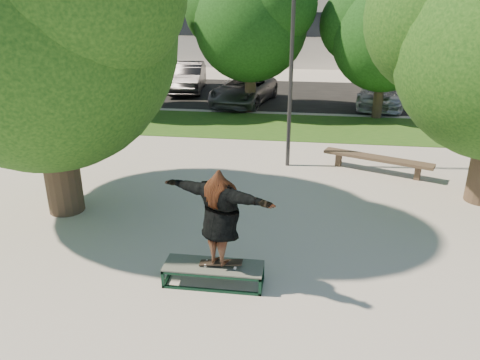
# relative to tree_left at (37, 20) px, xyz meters

# --- Properties ---
(ground) EXTENTS (120.00, 120.00, 0.00)m
(ground) POSITION_rel_tree_left_xyz_m (4.29, -1.09, -4.42)
(ground) COLOR #AFA7A1
(ground) RESTS_ON ground
(grass_strip) EXTENTS (30.00, 4.00, 0.02)m
(grass_strip) POSITION_rel_tree_left_xyz_m (5.29, 8.41, -4.41)
(grass_strip) COLOR #204F16
(grass_strip) RESTS_ON ground
(asphalt_strip) EXTENTS (40.00, 8.00, 0.01)m
(asphalt_strip) POSITION_rel_tree_left_xyz_m (4.29, 14.91, -4.42)
(asphalt_strip) COLOR black
(asphalt_strip) RESTS_ON ground
(tree_left) EXTENTS (6.96, 5.95, 7.12)m
(tree_left) POSITION_rel_tree_left_xyz_m (0.00, 0.00, 0.00)
(tree_left) COLOR #38281E
(tree_left) RESTS_ON ground
(bg_tree_left) EXTENTS (5.28, 4.51, 5.77)m
(bg_tree_left) POSITION_rel_tree_left_xyz_m (-2.28, 9.98, -0.69)
(bg_tree_left) COLOR #38281E
(bg_tree_left) RESTS_ON ground
(bg_tree_mid) EXTENTS (5.76, 4.92, 6.24)m
(bg_tree_mid) POSITION_rel_tree_left_xyz_m (3.22, 10.98, -0.41)
(bg_tree_mid) COLOR #38281E
(bg_tree_mid) RESTS_ON ground
(bg_tree_right) EXTENTS (5.04, 4.31, 5.43)m
(bg_tree_right) POSITION_rel_tree_left_xyz_m (8.73, 10.47, -0.93)
(bg_tree_right) COLOR #38281E
(bg_tree_right) RESTS_ON ground
(lamppost) EXTENTS (0.25, 0.15, 6.11)m
(lamppost) POSITION_rel_tree_left_xyz_m (5.29, 3.91, -1.27)
(lamppost) COLOR #2D2D30
(lamppost) RESTS_ON ground
(grind_box) EXTENTS (1.80, 0.60, 0.38)m
(grind_box) POSITION_rel_tree_left_xyz_m (4.24, -2.65, -4.23)
(grind_box) COLOR #103021
(grind_box) RESTS_ON ground
(skater_rig) EXTENTS (2.25, 1.39, 1.86)m
(skater_rig) POSITION_rel_tree_left_xyz_m (4.38, -2.65, -3.08)
(skater_rig) COLOR white
(skater_rig) RESTS_ON grind_box
(bench) EXTENTS (3.11, 1.58, 0.49)m
(bench) POSITION_rel_tree_left_xyz_m (7.93, 3.64, -4.01)
(bench) COLOR #4B3B2D
(bench) RESTS_ON ground
(car_silver_a) EXTENTS (2.38, 4.96, 1.64)m
(car_silver_a) POSITION_rel_tree_left_xyz_m (-3.85, 15.32, -3.60)
(car_silver_a) COLOR #BCBCC1
(car_silver_a) RESTS_ON asphalt_strip
(car_dark) EXTENTS (2.19, 4.82, 1.53)m
(car_dark) POSITION_rel_tree_left_xyz_m (-0.60, 15.01, -3.66)
(car_dark) COLOR black
(car_dark) RESTS_ON asphalt_strip
(car_grey) EXTENTS (3.17, 5.18, 1.34)m
(car_grey) POSITION_rel_tree_left_xyz_m (2.81, 12.41, -3.75)
(car_grey) COLOR #5D5C61
(car_grey) RESTS_ON asphalt_strip
(car_silver_b) EXTENTS (2.83, 5.30, 1.46)m
(car_silver_b) POSITION_rel_tree_left_xyz_m (9.29, 13.05, -3.69)
(car_silver_b) COLOR silver
(car_silver_b) RESTS_ON asphalt_strip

